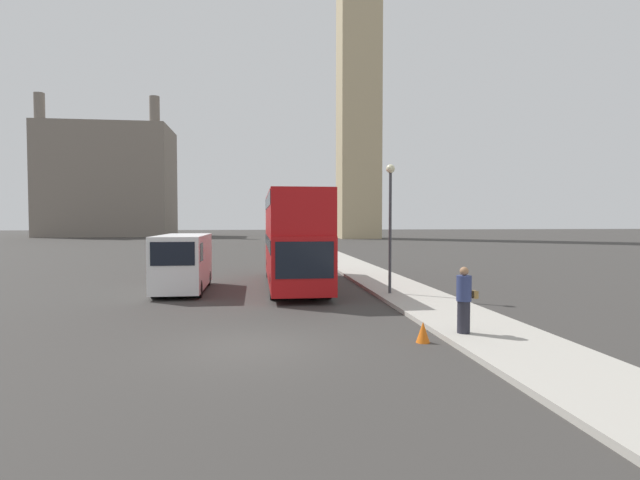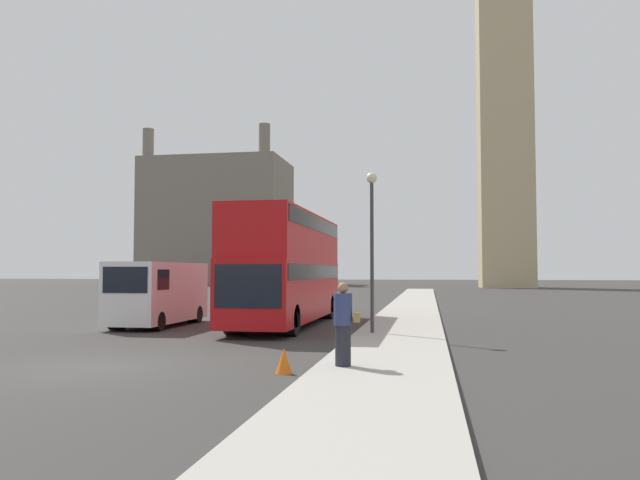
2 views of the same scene
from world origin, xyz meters
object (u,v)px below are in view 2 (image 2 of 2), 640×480
(clock_tower, at_px, (503,27))
(red_double_decker_bus, at_px, (288,264))
(pedestrian, at_px, (343,324))
(white_van, at_px, (158,292))
(street_lamp, at_px, (372,226))

(clock_tower, distance_m, red_double_decker_bus, 71.49)
(red_double_decker_bus, xyz_separation_m, pedestrian, (3.76, -11.07, -1.41))
(clock_tower, height_order, pedestrian, clock_tower)
(clock_tower, bearing_deg, pedestrian, -99.38)
(white_van, bearing_deg, pedestrian, -48.63)
(red_double_decker_bus, relative_size, pedestrian, 6.25)
(pedestrian, bearing_deg, clock_tower, 80.62)
(clock_tower, bearing_deg, red_double_decker_bus, -104.36)
(red_double_decker_bus, distance_m, street_lamp, 5.39)
(clock_tower, bearing_deg, white_van, -108.33)
(red_double_decker_bus, height_order, pedestrian, red_double_decker_bus)
(red_double_decker_bus, distance_m, white_van, 5.24)
(clock_tower, xyz_separation_m, pedestrian, (-12.00, -72.61, -34.21))
(red_double_decker_bus, xyz_separation_m, street_lamp, (3.72, -3.71, 1.23))
(white_van, xyz_separation_m, pedestrian, (8.76, -9.95, -0.31))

